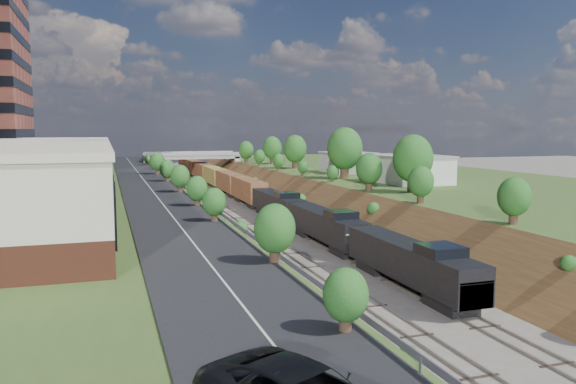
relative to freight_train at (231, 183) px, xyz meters
name	(u,v)px	position (x,y,z in m)	size (l,w,h in m)	color
ground	(513,367)	(-2.60, -85.92, -2.57)	(400.00, 400.00, 0.00)	#6B665B
platform_left	(19,207)	(-35.60, -25.92, -0.07)	(44.00, 180.00, 5.00)	#3F5924
platform_right	(433,191)	(30.40, -25.92, -0.07)	(44.00, 180.00, 5.00)	#3F5924
embankment_left	(179,218)	(-13.60, -25.92, -2.57)	(7.07, 180.00, 7.07)	olive
embankment_right	(315,211)	(8.40, -25.92, -2.57)	(7.07, 180.00, 7.07)	olive
rail_left_track	(234,214)	(-5.20, -25.92, -2.48)	(1.58, 180.00, 0.18)	gray
rail_right_track	(266,213)	(0.00, -25.92, -2.48)	(1.58, 180.00, 0.18)	gray
road	(148,185)	(-18.10, -25.92, 2.48)	(8.00, 180.00, 0.10)	black
guardrail	(176,181)	(-14.00, -26.12, 2.98)	(0.10, 171.00, 0.70)	#99999E
commercial_building	(38,176)	(-30.60, -47.92, 5.93)	(14.30, 62.30, 7.00)	brown
overpass	(191,161)	(-2.60, 36.08, 2.34)	(24.50, 8.30, 7.40)	gray
white_building_near	(409,170)	(20.90, -33.92, 4.43)	(9.00, 12.00, 4.00)	silver
white_building_far	(348,163)	(20.40, -11.92, 4.23)	(8.00, 10.00, 3.60)	silver
tree_right_large	(413,159)	(14.40, -45.92, 6.81)	(5.25, 5.25, 7.61)	#473323
tree_left_crest	(229,206)	(-14.40, -65.92, 4.47)	(2.45, 2.45, 3.55)	#473323
freight_train	(231,183)	(0.00, 0.00, 0.00)	(2.99, 152.54, 4.55)	black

